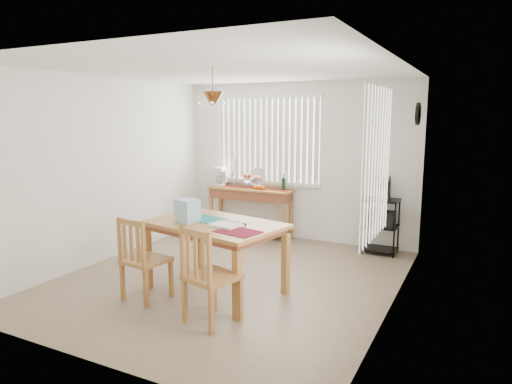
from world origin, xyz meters
The scene contains 10 objects.
ground centered at (0.00, 0.00, -0.01)m, with size 4.00×4.50×0.01m, color gray.
room_shell centered at (0.00, 0.02, 1.69)m, with size 4.20×4.70×2.70m.
sideboard centered at (-0.75, 2.02, 0.63)m, with size 1.48×0.42×0.83m.
sideboard_items centered at (-1.00, 2.04, 0.96)m, with size 1.41×0.35×0.64m.
wire_cart centered at (1.48, 2.00, 0.50)m, with size 0.49×0.39×0.83m.
cart_items centered at (1.48, 2.01, 0.99)m, with size 0.20×0.24×0.34m.
dining_table centered at (0.05, -0.41, 0.73)m, with size 1.71×1.28×0.83m.
table_items centered at (-0.12, -0.51, 0.93)m, with size 1.18×0.78×0.27m.
chair_left centered at (-0.52, -1.01, 0.47)m, with size 0.50×0.50×0.96m.
chair_right centered at (0.45, -1.18, 0.49)m, with size 0.57×0.57×1.00m.
Camera 1 is at (2.81, -4.81, 2.06)m, focal length 32.00 mm.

